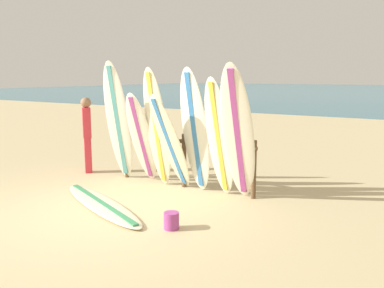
{
  "coord_description": "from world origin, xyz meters",
  "views": [
    {
      "loc": [
        4.74,
        -4.67,
        2.23
      ],
      "look_at": [
        0.35,
        2.39,
        0.83
      ],
      "focal_mm": 38.45,
      "sensor_mm": 36.0,
      "label": 1
    }
  ],
  "objects": [
    {
      "name": "surfboard_lying_on_sand",
      "position": [
        -0.2,
        0.29,
        0.04
      ],
      "size": [
        2.87,
        1.65,
        0.08
      ],
      "color": "beige",
      "rests_on": "ground"
    },
    {
      "name": "surfboard_rack",
      "position": [
        0.35,
        2.09,
        0.71
      ],
      "size": [
        3.12,
        0.09,
        1.08
      ],
      "color": "brown",
      "rests_on": "ground"
    },
    {
      "name": "surfboard_leaning_left",
      "position": [
        -0.52,
        1.83,
        0.96
      ],
      "size": [
        0.62,
        0.95,
        1.91
      ],
      "color": "white",
      "rests_on": "ground"
    },
    {
      "name": "beachgoer_standing",
      "position": [
        -2.22,
        1.97,
        0.95
      ],
      "size": [
        0.33,
        0.32,
        1.73
      ],
      "color": "#D8333F",
      "rests_on": "ground"
    },
    {
      "name": "surfboard_leaning_right",
      "position": [
        1.28,
        1.82,
        1.11
      ],
      "size": [
        0.56,
        0.69,
        2.22
      ],
      "color": "silver",
      "rests_on": "ground"
    },
    {
      "name": "ground_plane",
      "position": [
        0.0,
        0.0,
        0.0
      ],
      "size": [
        120.0,
        120.0,
        0.0
      ],
      "primitive_type": "plane",
      "color": "#CCB784"
    },
    {
      "name": "surfboard_leaning_center_left",
      "position": [
        -0.09,
        1.78,
        1.19
      ],
      "size": [
        0.51,
        0.59,
        2.39
      ],
      "color": "beige",
      "rests_on": "ground"
    },
    {
      "name": "surfboard_leaning_center_right",
      "position": [
        0.76,
        1.82,
        1.19
      ],
      "size": [
        0.57,
        0.63,
        2.39
      ],
      "color": "white",
      "rests_on": "ground"
    },
    {
      "name": "sand_bucket",
      "position": [
        1.45,
        0.05,
        0.13
      ],
      "size": [
        0.23,
        0.23,
        0.25
      ],
      "primitive_type": "cylinder",
      "color": "#A53F8C",
      "rests_on": "ground"
    },
    {
      "name": "surfboard_leaning_far_left",
      "position": [
        -1.1,
        1.78,
        1.26
      ],
      "size": [
        0.65,
        0.77,
        2.53
      ],
      "color": "white",
      "rests_on": "ground"
    },
    {
      "name": "surfboard_leaning_far_right",
      "position": [
        1.73,
        1.66,
        1.22
      ],
      "size": [
        0.7,
        1.11,
        2.45
      ],
      "color": "white",
      "rests_on": "ground"
    },
    {
      "name": "surfboard_leaning_center",
      "position": [
        0.3,
        1.68,
        0.96
      ],
      "size": [
        0.71,
        1.04,
        1.91
      ],
      "color": "beige",
      "rests_on": "ground"
    }
  ]
}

